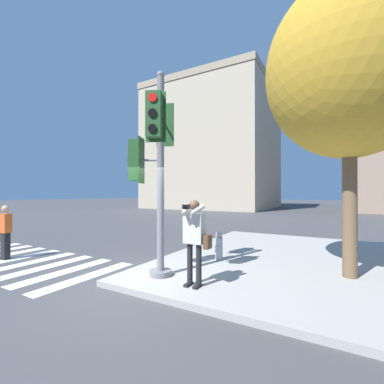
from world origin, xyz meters
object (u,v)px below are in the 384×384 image
(traffic_signal_pole, at_px, (156,155))
(person_photographer, at_px, (195,235))
(pedestrian_distant, at_px, (5,231))
(street_tree, at_px, (349,70))
(fire_hydrant, at_px, (219,246))

(traffic_signal_pole, xyz_separation_m, person_photographer, (1.06, -0.14, -1.65))
(traffic_signal_pole, height_order, person_photographer, traffic_signal_pole)
(pedestrian_distant, relative_size, street_tree, 0.25)
(traffic_signal_pole, distance_m, fire_hydrant, 3.05)
(pedestrian_distant, xyz_separation_m, fire_hydrant, (5.64, 2.60, -0.34))
(traffic_signal_pole, bearing_deg, fire_hydrant, 70.50)
(traffic_signal_pole, height_order, fire_hydrant, traffic_signal_pole)
(person_photographer, distance_m, street_tree, 4.86)
(person_photographer, bearing_deg, fire_hydrant, 100.59)
(street_tree, xyz_separation_m, fire_hydrant, (-3.04, -0.06, -4.11))
(pedestrian_distant, bearing_deg, person_photographer, 5.16)
(pedestrian_distant, distance_m, street_tree, 9.84)
(traffic_signal_pole, distance_m, street_tree, 4.60)
(traffic_signal_pole, xyz_separation_m, street_tree, (3.72, 1.98, 1.83))
(traffic_signal_pole, relative_size, pedestrian_distant, 2.85)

